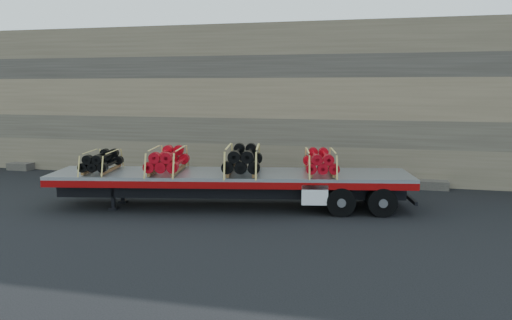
{
  "coord_description": "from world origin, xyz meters",
  "views": [
    {
      "loc": [
        4.8,
        -16.78,
        4.21
      ],
      "look_at": [
        0.39,
        0.79,
        1.54
      ],
      "focal_mm": 35.0,
      "sensor_mm": 36.0,
      "label": 1
    }
  ],
  "objects_px": {
    "bundle_front": "(102,162)",
    "bundle_rear": "(320,162)",
    "trailer": "(230,190)",
    "bundle_midfront": "(168,161)",
    "bundle_midrear": "(243,160)"
  },
  "relations": [
    {
      "from": "bundle_front",
      "to": "bundle_rear",
      "type": "relative_size",
      "value": 0.9
    },
    {
      "from": "trailer",
      "to": "bundle_front",
      "type": "height_order",
      "value": "bundle_front"
    },
    {
      "from": "bundle_midfront",
      "to": "bundle_rear",
      "type": "height_order",
      "value": "bundle_midfront"
    },
    {
      "from": "trailer",
      "to": "bundle_midrear",
      "type": "bearing_deg",
      "value": 0.0
    },
    {
      "from": "bundle_midfront",
      "to": "bundle_rear",
      "type": "bearing_deg",
      "value": 0.0
    },
    {
      "from": "trailer",
      "to": "bundle_midrear",
      "type": "relative_size",
      "value": 4.99
    },
    {
      "from": "bundle_front",
      "to": "bundle_midrear",
      "type": "bearing_deg",
      "value": 0.0
    },
    {
      "from": "bundle_midfront",
      "to": "bundle_rear",
      "type": "distance_m",
      "value": 5.33
    },
    {
      "from": "bundle_midfront",
      "to": "bundle_midrear",
      "type": "relative_size",
      "value": 0.92
    },
    {
      "from": "bundle_front",
      "to": "bundle_midrear",
      "type": "xyz_separation_m",
      "value": [
        4.91,
        1.0,
        0.1
      ]
    },
    {
      "from": "bundle_midrear",
      "to": "bundle_rear",
      "type": "bearing_deg",
      "value": 0.0
    },
    {
      "from": "trailer",
      "to": "bundle_front",
      "type": "relative_size",
      "value": 6.41
    },
    {
      "from": "trailer",
      "to": "bundle_midfront",
      "type": "height_order",
      "value": "bundle_midfront"
    },
    {
      "from": "bundle_front",
      "to": "bundle_midfront",
      "type": "relative_size",
      "value": 0.85
    },
    {
      "from": "bundle_midrear",
      "to": "bundle_midfront",
      "type": "bearing_deg",
      "value": 180.0
    }
  ]
}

